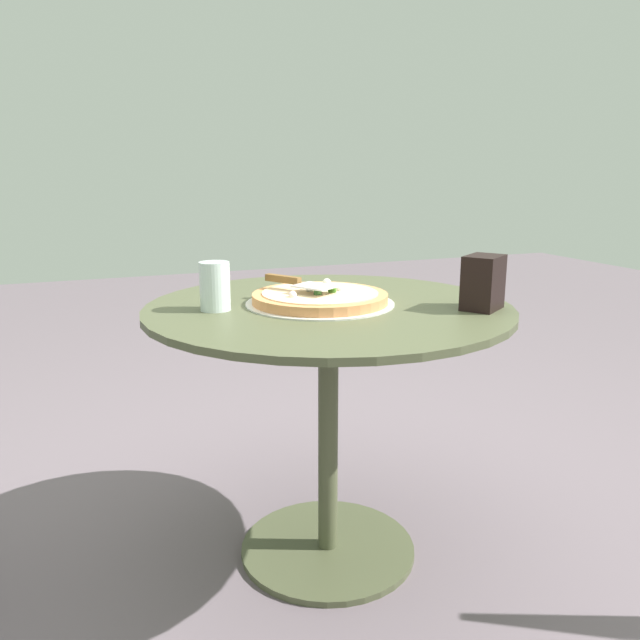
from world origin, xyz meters
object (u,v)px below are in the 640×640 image
(pizza_on_tray, at_px, (320,298))
(drinking_cup, at_px, (215,286))
(patio_table, at_px, (328,369))
(pizza_server, at_px, (298,282))
(napkin_dispenser, at_px, (483,283))

(pizza_on_tray, xyz_separation_m, drinking_cup, (0.27, -0.03, 0.04))
(patio_table, relative_size, pizza_on_tray, 2.45)
(patio_table, distance_m, pizza_on_tray, 0.19)
(patio_table, distance_m, pizza_server, 0.24)
(pizza_server, bearing_deg, drinking_cup, 1.45)
(pizza_on_tray, height_order, drinking_cup, drinking_cup)
(patio_table, bearing_deg, pizza_server, -36.25)
(pizza_on_tray, bearing_deg, patio_table, 140.54)
(napkin_dispenser, bearing_deg, drinking_cup, -54.93)
(patio_table, distance_m, napkin_dispenser, 0.45)
(patio_table, bearing_deg, napkin_dispenser, 150.53)
(pizza_on_tray, relative_size, drinking_cup, 3.21)
(pizza_server, relative_size, napkin_dispenser, 1.52)
(drinking_cup, bearing_deg, napkin_dispenser, 159.44)
(drinking_cup, relative_size, napkin_dispenser, 0.89)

